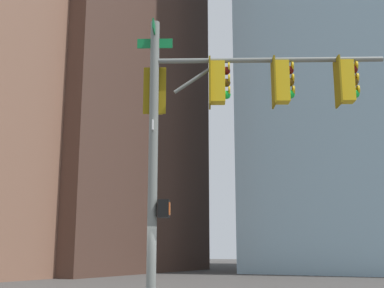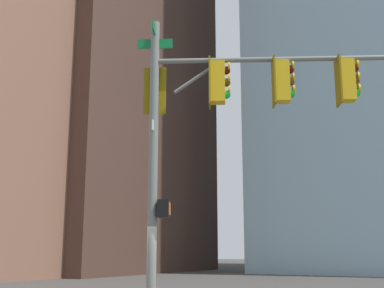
# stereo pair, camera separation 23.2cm
# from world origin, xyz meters

# --- Properties ---
(signal_pole_assembly) EXTENTS (2.97, 5.27, 7.44)m
(signal_pole_assembly) POSITION_xyz_m (0.27, -1.34, 5.17)
(signal_pole_assembly) COLOR slate
(signal_pole_assembly) RESTS_ON ground_plane
(building_brick_midblock) EXTENTS (21.53, 14.69, 49.35)m
(building_brick_midblock) POSITION_xyz_m (28.70, 25.64, 24.67)
(building_brick_midblock) COLOR #4C3328
(building_brick_midblock) RESTS_ON ground_plane
(building_brick_farside) EXTENTS (20.42, 17.12, 51.45)m
(building_brick_farside) POSITION_xyz_m (38.43, 43.08, 25.73)
(building_brick_farside) COLOR brown
(building_brick_farside) RESTS_ON ground_plane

